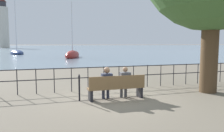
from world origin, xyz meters
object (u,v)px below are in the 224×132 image
seated_person_left (107,81)px  harbor_lighthouse (3,25)px  park_bench (116,87)px  closed_umbrella (79,86)px  seated_person_right (125,81)px  sailboat_2 (17,53)px  sailboat_1 (72,55)px

seated_person_left → harbor_lighthouse: bearing=100.7°
park_bench → harbor_lighthouse: harbor_lighthouse is taller
seated_person_left → closed_umbrella: seated_person_left is taller
closed_umbrella → harbor_lighthouse: harbor_lighthouse is taller
harbor_lighthouse → seated_person_right: bearing=-78.9°
park_bench → sailboat_2: (-7.79, 39.58, -0.15)m
closed_umbrella → harbor_lighthouse: 113.24m
seated_person_right → sailboat_2: (-8.15, 39.49, -0.36)m
sailboat_1 → sailboat_2: bearing=142.3°
closed_umbrella → sailboat_2: 39.94m
sailboat_2 → harbor_lighthouse: harbor_lighthouse is taller
sailboat_1 → sailboat_2: 17.01m
seated_person_right → closed_umbrella: seated_person_right is taller
seated_person_right → closed_umbrella: 1.73m
seated_person_right → closed_umbrella: (-1.72, 0.08, -0.10)m
seated_person_right → sailboat_1: size_ratio=0.14×
sailboat_1 → harbor_lighthouse: bearing=124.2°
seated_person_right → seated_person_left: bearing=-179.9°
park_bench → seated_person_right: 0.43m
sailboat_1 → sailboat_2: sailboat_2 is taller
sailboat_2 → harbor_lighthouse: size_ratio=0.47×
seated_person_left → harbor_lighthouse: size_ratio=0.05×
seated_person_left → sailboat_2: bearing=100.7°
closed_umbrella → sailboat_1: bearing=83.6°
sailboat_1 → sailboat_2: size_ratio=0.77×
park_bench → seated_person_right: (0.36, 0.08, 0.21)m
park_bench → harbor_lighthouse: size_ratio=0.09×
sailboat_2 → closed_umbrella: bearing=-94.0°
park_bench → sailboat_1: size_ratio=0.25×
park_bench → sailboat_1: 25.34m
sailboat_1 → sailboat_2: (-9.25, 14.28, -0.05)m
seated_person_right → closed_umbrella: size_ratio=1.21×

